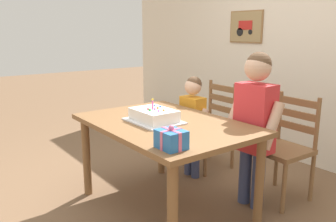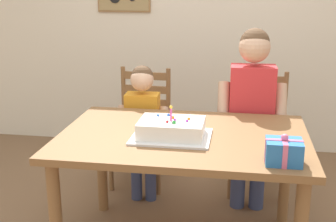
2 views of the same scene
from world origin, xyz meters
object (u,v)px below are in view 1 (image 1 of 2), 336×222
Objects in this scene: gift_box_red_large at (171,139)px; child_older at (255,115)px; chair_right at (285,147)px; child_younger at (192,117)px; dining_table at (165,133)px; birthday_cake at (154,116)px; chair_left at (211,125)px.

child_older is (-0.14, 0.96, -0.02)m from gift_box_red_large.
child_older reaches higher than gift_box_red_large.
chair_right is at bearing 92.97° from gift_box_red_large.
child_younger is (-0.77, 0.00, -0.17)m from child_older.
child_younger is at bearing -158.01° from chair_right.
chair_right is 0.71× the size of child_older.
gift_box_red_large reaches higher than dining_table.
dining_table is 0.17m from birthday_cake.
gift_box_red_large is at bearing -81.75° from child_older.
chair_right is (0.46, 0.95, -0.19)m from dining_table.
chair_left reaches higher than gift_box_red_large.
chair_right is at bearing 63.95° from dining_table.
dining_table is 1.55× the size of chair_right.
child_older reaches higher than chair_left.
chair_left is 0.93m from chair_right.
chair_left reaches higher than dining_table.
gift_box_red_large is 0.97m from child_older.
birthday_cake is 2.46× the size of gift_box_red_large.
chair_left is at bearing 111.52° from birthday_cake.
chair_right is at bearing 62.83° from birthday_cake.
child_younger reaches higher than birthday_cake.
child_younger is (-0.38, 0.61, -0.03)m from dining_table.
child_older is at bearing -0.05° from child_younger.
gift_box_red_large is at bearing -46.54° from child_younger.
child_younger is (0.09, -0.34, 0.16)m from chair_left.
dining_table is at bearing 49.59° from birthday_cake.
chair_right is at bearing 21.99° from child_younger.
birthday_cake is 0.65m from gift_box_red_large.
child_younger is (-0.91, 0.96, -0.18)m from gift_box_red_large.
child_younger reaches higher than gift_box_red_large.
chair_left is 0.38m from child_younger.
child_older is at bearing 57.22° from dining_table.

